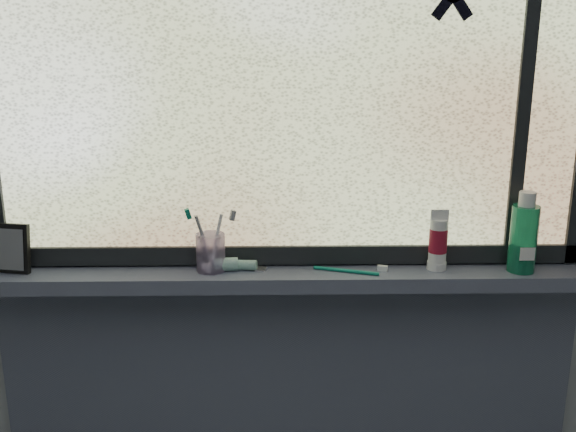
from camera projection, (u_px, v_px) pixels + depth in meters
The scene contains 12 objects.
wall_back at pixel (289, 180), 1.71m from camera, with size 3.00×0.01×2.50m, color #9EA3A8.
windowsill at pixel (289, 278), 1.70m from camera, with size 1.62×0.14×0.04m, color #51576C.
sill_apron at pixel (289, 432), 1.90m from camera, with size 1.62×0.02×0.98m, color #51576C.
window_pane at pixel (289, 73), 1.61m from camera, with size 1.50×0.01×1.00m, color silver.
frame_bottom at pixel (289, 254), 1.74m from camera, with size 1.60×0.03×0.05m, color black.
frame_mullion at pixel (526, 73), 1.62m from camera, with size 0.04×0.03×1.00m, color black.
vanity_mirror at pixel (10, 248), 1.68m from camera, with size 0.10×0.05×0.13m, color black.
toothpaste_tube at pixel (234, 264), 1.70m from camera, with size 0.20×0.04×0.04m, color silver, non-canonical shape.
toothbrush_cup at pixel (211, 252), 1.69m from camera, with size 0.08×0.08×0.10m, color #BAA1D5.
toothbrush_lying at pixel (346, 270), 1.68m from camera, with size 0.22×0.02×0.01m, color #0D7A60, non-canonical shape.
mouthwash_bottle at pixel (524, 232), 1.67m from camera, with size 0.07×0.07×0.18m, color #1C9161.
cream_tube at pixel (438, 238), 1.69m from camera, with size 0.05×0.05×0.12m, color silver.
Camera 1 is at (-0.03, -0.37, 1.61)m, focal length 40.00 mm.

